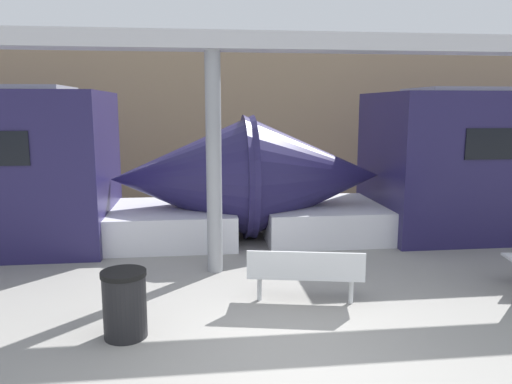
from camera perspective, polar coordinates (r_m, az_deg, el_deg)
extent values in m
plane|color=gray|center=(6.01, 2.63, -18.08)|extent=(60.00, 60.00, 0.00)
cube|color=#9E8460|center=(15.58, -3.54, 8.63)|extent=(56.00, 0.20, 5.00)
cone|color=#231E4C|center=(10.85, 6.38, 1.82)|extent=(2.98, 2.63, 2.63)
cube|color=silver|center=(11.09, 7.71, -3.11)|extent=(2.68, 2.46, 0.70)
cone|color=#231E4C|center=(10.58, -8.32, 1.57)|extent=(2.98, 2.63, 2.63)
cube|color=silver|center=(10.77, -9.70, -3.56)|extent=(2.68, 2.46, 0.70)
cube|color=silver|center=(7.33, 5.64, -9.33)|extent=(1.71, 0.76, 0.04)
cube|color=silver|center=(7.08, 5.69, -8.28)|extent=(1.63, 0.36, 0.37)
cylinder|color=silver|center=(7.42, 0.40, -10.82)|extent=(0.07, 0.07, 0.39)
cylinder|color=silver|center=(7.45, 10.81, -10.92)|extent=(0.07, 0.07, 0.39)
cylinder|color=black|center=(6.46, -14.76, -12.54)|extent=(0.53, 0.53, 0.78)
cylinder|color=black|center=(6.32, -14.93, -9.00)|extent=(0.55, 0.55, 0.06)
cylinder|color=gray|center=(8.35, -4.84, 3.13)|extent=(0.26, 0.26, 3.70)
cube|color=#B7B7BC|center=(8.35, -5.04, 16.80)|extent=(28.00, 0.60, 0.28)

